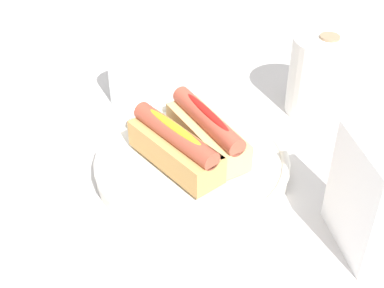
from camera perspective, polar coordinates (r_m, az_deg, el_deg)
The scene contains 7 objects.
ground_plane at distance 0.78m, azimuth 0.65°, elevation -2.38°, with size 2.40×2.40×0.00m, color beige.
serving_bowl at distance 0.76m, azimuth 0.00°, elevation -2.04°, with size 0.27×0.27×0.03m.
hotdog_front at distance 0.73m, azimuth -1.79°, elevation -0.25°, with size 0.16×0.08×0.06m.
hotdog_back at distance 0.75m, azimuth 1.73°, elevation 1.20°, with size 0.15×0.06×0.06m.
water_glass at distance 0.91m, azimuth -6.61°, elevation 6.72°, with size 0.07×0.07×0.09m.
paper_towel_roll at distance 0.89m, azimuth 13.65°, elevation 7.03°, with size 0.11×0.11×0.13m.
napkin_box at distance 0.66m, azimuth 17.88°, elevation -5.42°, with size 0.11×0.04×0.15m, color white.
Camera 1 is at (0.53, -0.28, 0.50)m, focal length 50.69 mm.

